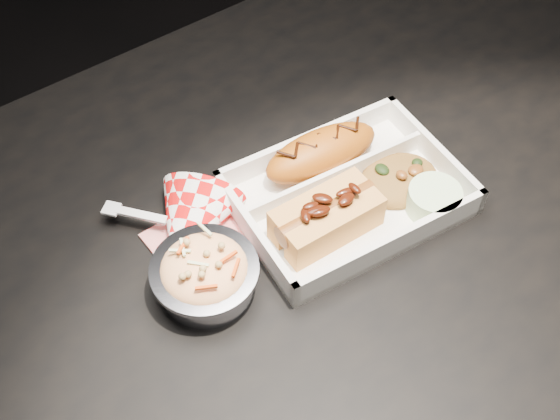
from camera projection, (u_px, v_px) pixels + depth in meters
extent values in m
cube|color=black|center=(334.00, 225.00, 0.81)|extent=(1.20, 0.80, 0.03)
cylinder|color=black|center=(419.00, 103.00, 1.48)|extent=(0.05, 0.05, 0.72)
cube|color=white|center=(347.00, 201.00, 0.81)|extent=(0.27, 0.21, 0.01)
cube|color=white|center=(308.00, 145.00, 0.84)|extent=(0.25, 0.04, 0.04)
cube|color=white|center=(392.00, 246.00, 0.75)|extent=(0.25, 0.04, 0.04)
cube|color=white|center=(254.00, 236.00, 0.76)|extent=(0.03, 0.18, 0.04)
cube|color=white|center=(433.00, 153.00, 0.83)|extent=(0.03, 0.18, 0.04)
cube|color=white|center=(336.00, 179.00, 0.81)|extent=(0.23, 0.03, 0.03)
ellipsoid|color=#A75210|center=(321.00, 152.00, 0.81)|extent=(0.15, 0.07, 0.05)
cube|color=#DC974B|center=(336.00, 228.00, 0.75)|extent=(0.12, 0.03, 0.04)
cube|color=#DC974B|center=(317.00, 208.00, 0.77)|extent=(0.12, 0.03, 0.04)
cylinder|color=brown|center=(327.00, 213.00, 0.75)|extent=(0.12, 0.03, 0.03)
ellipsoid|color=olive|center=(400.00, 174.00, 0.81)|extent=(0.11, 0.09, 0.03)
cylinder|color=beige|center=(434.00, 200.00, 0.78)|extent=(0.06, 0.06, 0.03)
cylinder|color=silver|center=(206.00, 279.00, 0.72)|extent=(0.10, 0.10, 0.04)
cylinder|color=silver|center=(204.00, 269.00, 0.71)|extent=(0.11, 0.11, 0.01)
ellipsoid|color=beige|center=(204.00, 269.00, 0.71)|extent=(0.09, 0.09, 0.04)
cube|color=red|center=(202.00, 237.00, 0.78)|extent=(0.11, 0.09, 0.00)
cone|color=red|center=(188.00, 227.00, 0.77)|extent=(0.15, 0.15, 0.10)
cube|color=white|center=(141.00, 215.00, 0.77)|extent=(0.05, 0.05, 0.00)
cube|color=white|center=(111.00, 209.00, 0.78)|extent=(0.03, 0.03, 0.00)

